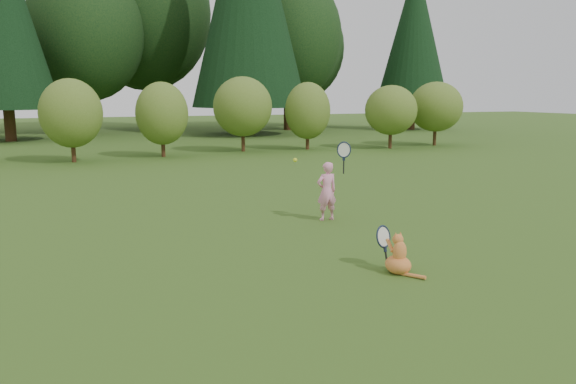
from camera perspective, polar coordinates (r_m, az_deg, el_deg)
name	(u,v)px	position (r m, az deg, el deg)	size (l,w,h in m)	color
ground	(295,250)	(8.04, 0.71, -5.93)	(100.00, 100.00, 0.00)	#2F5116
shrub_row	(159,117)	(20.40, -12.96, 7.45)	(28.00, 3.00, 2.80)	#506B21
child	(327,190)	(9.84, 4.02, 0.23)	(0.57, 0.32, 1.55)	pink
cat	(398,252)	(7.12, 11.10, -6.01)	(0.39, 0.70, 0.70)	#CD5727
tennis_ball	(295,160)	(9.64, 0.73, 3.27)	(0.07, 0.07, 0.07)	#C5D819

